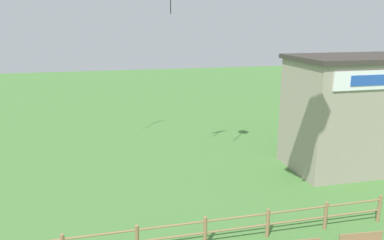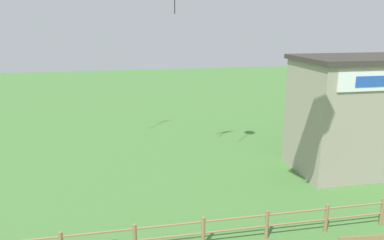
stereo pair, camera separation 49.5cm
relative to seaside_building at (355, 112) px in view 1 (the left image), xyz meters
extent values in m
cylinder|color=olive|center=(-12.26, -5.53, -2.51)|extent=(0.14, 0.14, 1.12)
cylinder|color=olive|center=(-9.86, -5.53, -2.51)|extent=(0.14, 0.14, 1.12)
cylinder|color=olive|center=(-7.46, -5.53, -2.51)|extent=(0.14, 0.14, 1.12)
cylinder|color=olive|center=(-5.06, -5.53, -2.51)|extent=(0.14, 0.14, 1.12)
cylinder|color=olive|center=(-2.66, -5.53, -2.51)|extent=(0.14, 0.14, 1.12)
cylinder|color=olive|center=(-9.86, -5.53, -2.11)|extent=(14.41, 0.07, 0.07)
cylinder|color=olive|center=(-9.86, -5.53, -2.56)|extent=(14.41, 0.07, 0.07)
cube|color=gray|center=(0.00, 0.01, -0.14)|extent=(6.82, 4.08, 5.86)
cube|color=#38332D|center=(0.00, 0.01, 2.91)|extent=(7.12, 4.38, 0.24)
cube|color=olive|center=(-4.86, -7.30, -2.42)|extent=(1.55, 0.19, 0.40)
cylinder|color=black|center=(-9.59, 2.18, 5.71)|extent=(0.05, 0.05, 1.22)
camera|label=1|loc=(-13.08, -16.94, 4.68)|focal=35.00mm
camera|label=2|loc=(-12.60, -17.05, 4.68)|focal=35.00mm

